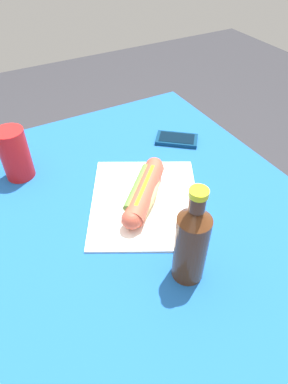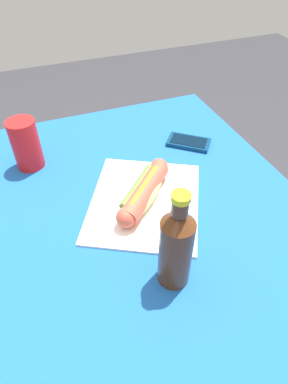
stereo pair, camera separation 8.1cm
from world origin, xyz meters
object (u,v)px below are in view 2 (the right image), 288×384
object	(u,v)px
soda_bottle	(176,246)
drinking_cup	(26,144)
hot_dog	(144,191)
cell_phone	(189,142)

from	to	relation	value
soda_bottle	drinking_cup	distance (m)	0.52
hot_dog	cell_phone	size ratio (longest dim) A/B	1.33
hot_dog	soda_bottle	bearing A→B (deg)	174.02
cell_phone	drinking_cup	xyz separation A→B (m)	(0.06, 0.46, 0.06)
hot_dog	cell_phone	xyz separation A→B (m)	(0.18, -0.22, -0.03)
hot_dog	drinking_cup	world-z (taller)	drinking_cup
cell_phone	soda_bottle	xyz separation A→B (m)	(-0.41, 0.24, 0.09)
hot_dog	soda_bottle	size ratio (longest dim) A/B	0.83
hot_dog	cell_phone	world-z (taller)	hot_dog
hot_dog	drinking_cup	bearing A→B (deg)	44.35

